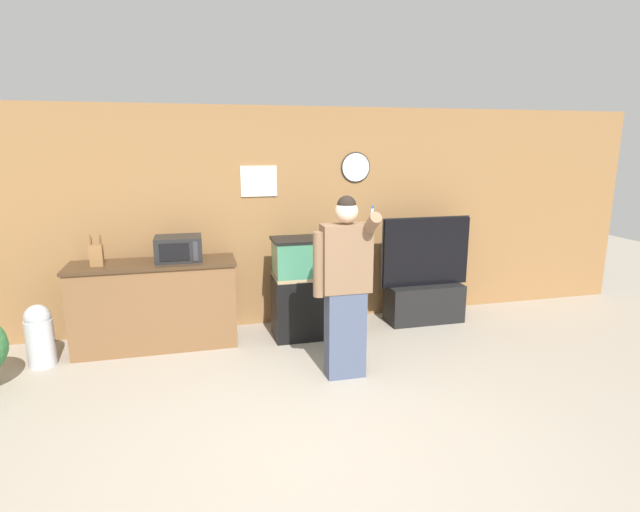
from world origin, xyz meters
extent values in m
plane|color=gray|center=(0.00, 0.00, 0.00)|extent=(18.00, 18.00, 0.00)
cube|color=olive|center=(0.00, 2.60, 1.30)|extent=(10.00, 0.06, 2.60)
cube|color=beige|center=(-0.03, 2.57, 1.75)|extent=(0.42, 0.02, 0.35)
cylinder|color=white|center=(1.15, 2.56, 1.89)|extent=(0.34, 0.03, 0.34)
cylinder|color=black|center=(1.15, 2.56, 1.89)|extent=(0.36, 0.01, 0.36)
cube|color=brown|center=(-1.23, 2.15, 0.46)|extent=(1.68, 0.53, 0.91)
cube|color=#3D2A19|center=(-1.23, 2.15, 0.93)|extent=(1.72, 0.57, 0.03)
cube|color=black|center=(-0.96, 2.17, 1.08)|extent=(0.49, 0.37, 0.26)
cube|color=black|center=(-1.00, 1.98, 1.08)|extent=(0.30, 0.01, 0.18)
cube|color=#2D2D33|center=(-0.78, 1.98, 1.08)|extent=(0.05, 0.01, 0.21)
cube|color=brown|center=(-1.77, 2.12, 1.06)|extent=(0.13, 0.10, 0.22)
cylinder|color=brown|center=(-1.81, 2.12, 1.22)|extent=(0.02, 0.02, 0.11)
cylinder|color=brown|center=(-1.73, 2.12, 1.20)|extent=(0.02, 0.02, 0.07)
cylinder|color=brown|center=(-1.81, 2.16, 1.20)|extent=(0.02, 0.02, 0.07)
cylinder|color=brown|center=(-1.73, 2.16, 1.21)|extent=(0.02, 0.02, 0.09)
cube|color=black|center=(0.51, 2.05, 0.35)|extent=(0.95, 0.45, 0.69)
cube|color=#937F5B|center=(0.51, 2.05, 0.71)|extent=(0.92, 0.44, 0.04)
cube|color=#387556|center=(0.51, 2.05, 0.92)|extent=(0.91, 0.44, 0.44)
cube|color=black|center=(0.51, 2.05, 1.14)|extent=(0.95, 0.45, 0.03)
cube|color=black|center=(1.94, 2.17, 0.23)|extent=(0.94, 0.40, 0.47)
cube|color=black|center=(1.94, 2.17, 0.88)|extent=(1.10, 0.05, 0.83)
cube|color=black|center=(1.94, 2.20, 0.88)|extent=(1.13, 0.01, 0.86)
cube|color=#424C66|center=(0.55, 0.97, 0.42)|extent=(0.36, 0.20, 0.84)
cube|color=brown|center=(0.55, 0.97, 1.15)|extent=(0.45, 0.22, 0.63)
sphere|color=beige|center=(0.55, 0.97, 1.58)|extent=(0.21, 0.21, 0.21)
sphere|color=black|center=(0.55, 0.97, 1.64)|extent=(0.17, 0.17, 0.17)
cylinder|color=brown|center=(0.30, 0.97, 1.11)|extent=(0.12, 0.12, 0.60)
cylinder|color=brown|center=(0.73, 0.84, 1.47)|extent=(0.11, 0.33, 0.28)
cylinder|color=white|center=(0.73, 0.82, 1.57)|extent=(0.02, 0.06, 0.11)
cylinder|color=#2856B2|center=(0.73, 0.80, 1.63)|extent=(0.02, 0.03, 0.05)
cylinder|color=#B7B7BC|center=(-2.33, 1.92, 0.24)|extent=(0.26, 0.26, 0.48)
sphere|color=#ADADB2|center=(-2.33, 1.92, 0.51)|extent=(0.25, 0.25, 0.25)
camera|label=1|loc=(-0.76, -3.27, 2.17)|focal=28.00mm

